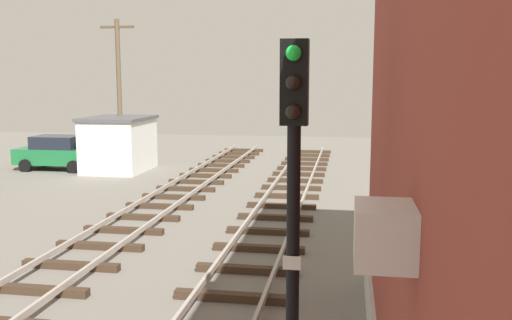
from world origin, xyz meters
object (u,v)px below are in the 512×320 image
(signal_mast, at_px, (293,186))
(control_hut, at_px, (119,144))
(parked_car_green, at_px, (58,152))
(utility_pole_far, at_px, (119,91))

(signal_mast, height_order, control_hut, signal_mast)
(signal_mast, height_order, parked_car_green, signal_mast)
(signal_mast, distance_m, parked_car_green, 23.95)
(signal_mast, bearing_deg, control_hut, 119.12)
(parked_car_green, relative_size, utility_pole_far, 0.55)
(parked_car_green, height_order, utility_pole_far, utility_pole_far)
(control_hut, height_order, utility_pole_far, utility_pole_far)
(control_hut, height_order, parked_car_green, control_hut)
(utility_pole_far, bearing_deg, parked_car_green, -158.26)
(control_hut, bearing_deg, utility_pole_far, 107.01)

